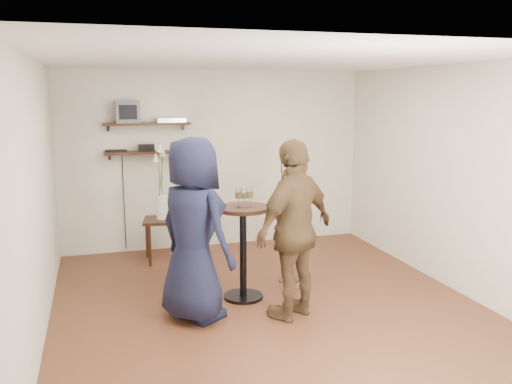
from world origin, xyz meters
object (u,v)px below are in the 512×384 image
crt_monitor (127,112)px  person_plaid (294,221)px  radio (146,148)px  drinks_table (243,240)px  side_table (162,226)px  person_navy (194,230)px  person_dark (200,219)px  dvd_deck (171,120)px  person_brown (295,230)px

crt_monitor → person_plaid: (1.76, -1.86, -1.23)m
radio → drinks_table: 2.42m
side_table → radio: bearing=106.4°
side_table → person_navy: (0.07, -2.04, 0.44)m
person_plaid → drinks_table: bearing=-90.0°
drinks_table → person_dark: 0.74m
person_dark → drinks_table: bearing=-90.0°
drinks_table → person_plaid: person_plaid is taller
crt_monitor → person_navy: bearing=-79.9°
crt_monitor → dvd_deck: (0.59, 0.00, -0.12)m
crt_monitor → person_dark: (0.71, -1.47, -1.23)m
radio → person_brown: person_brown is taller
person_dark → person_brown: bearing=-89.4°
crt_monitor → radio: (0.24, 0.00, -0.50)m
side_table → person_plaid: (1.38, -1.40, 0.30)m
radio → side_table: radio is taller
crt_monitor → side_table: size_ratio=0.54×
dvd_deck → crt_monitor: bearing=180.0°
person_dark → person_navy: bearing=-133.2°
radio → person_dark: person_dark is taller
person_dark → person_plaid: bearing=-49.5°
dvd_deck → person_plaid: dvd_deck is taller
radio → drinks_table: size_ratio=0.21×
person_plaid → person_dark: person_plaid is taller
crt_monitor → drinks_table: crt_monitor is taller
drinks_table → person_plaid: size_ratio=0.67×
side_table → person_dark: bearing=-71.6°
drinks_table → person_brown: 0.77m
person_navy → drinks_table: bearing=-90.0°
side_table → person_brown: (1.06, -2.28, 0.43)m
radio → person_navy: bearing=-85.2°
person_dark → person_brown: size_ratio=0.86×
radio → person_brown: (1.20, -2.74, -0.60)m
person_dark → dvd_deck: bearing=65.4°
person_navy → dvd_deck: bearing=-35.9°
dvd_deck → radio: (-0.36, 0.00, -0.38)m
person_navy → side_table: bearing=-30.5°
person_dark → person_navy: person_navy is taller
radio → person_plaid: person_plaid is taller
dvd_deck → person_brown: bearing=-72.9°
drinks_table → person_plaid: 0.74m
person_plaid → person_brown: size_ratio=0.86×
radio → person_navy: person_navy is taller
dvd_deck → person_plaid: (1.16, -1.86, -1.11)m
person_plaid → person_brown: bearing=-39.9°
person_navy → person_dark: bearing=-46.8°
side_table → person_brown: 2.55m
crt_monitor → dvd_deck: crt_monitor is taller
person_plaid → person_dark: 1.12m
crt_monitor → person_brown: bearing=-62.4°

